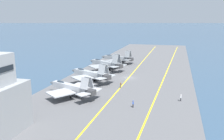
% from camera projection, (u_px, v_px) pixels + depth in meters
% --- Properties ---
extents(ground_plane, '(2000.00, 2000.00, 0.00)m').
position_uv_depth(ground_plane, '(129.00, 79.00, 79.38)').
color(ground_plane, '#334C66').
extents(carrier_deck, '(207.78, 41.11, 0.40)m').
position_uv_depth(carrier_deck, '(129.00, 78.00, 79.34)').
color(carrier_deck, '#565659').
rests_on(carrier_deck, ground).
extents(deck_stripe_foul_line, '(186.87, 7.64, 0.01)m').
position_uv_depth(deck_stripe_foul_line, '(163.00, 80.00, 76.33)').
color(deck_stripe_foul_line, yellow).
rests_on(deck_stripe_foul_line, carrier_deck).
extents(deck_stripe_centerline, '(187.00, 0.36, 0.01)m').
position_uv_depth(deck_stripe_centerline, '(129.00, 78.00, 79.29)').
color(deck_stripe_centerline, yellow).
rests_on(deck_stripe_centerline, carrier_deck).
extents(parked_jet_nearest, '(13.42, 15.92, 5.92)m').
position_uv_depth(parked_jet_nearest, '(71.00, 88.00, 59.55)').
color(parked_jet_nearest, '#A8AAAF').
rests_on(parked_jet_nearest, carrier_deck).
extents(parked_jet_second, '(12.83, 16.48, 6.25)m').
position_uv_depth(parked_jet_second, '(90.00, 74.00, 73.88)').
color(parked_jet_second, '#9EA3A8').
rests_on(parked_jet_second, carrier_deck).
extents(parked_jet_third, '(14.20, 16.76, 6.79)m').
position_uv_depth(parked_jet_third, '(106.00, 64.00, 90.28)').
color(parked_jet_third, '#93999E').
rests_on(parked_jet_third, carrier_deck).
extents(parked_jet_fourth, '(13.55, 15.84, 5.98)m').
position_uv_depth(parked_jet_fourth, '(117.00, 58.00, 104.45)').
color(parked_jet_fourth, gray).
rests_on(parked_jet_fourth, carrier_deck).
extents(crew_white_vest, '(0.40, 0.29, 1.70)m').
position_uv_depth(crew_white_vest, '(181.00, 97.00, 56.70)').
color(crew_white_vest, '#232328').
rests_on(crew_white_vest, carrier_deck).
extents(crew_blue_vest, '(0.42, 0.32, 1.70)m').
position_uv_depth(crew_blue_vest, '(133.00, 104.00, 52.66)').
color(crew_blue_vest, '#232328').
rests_on(crew_blue_vest, carrier_deck).
extents(crew_brown_vest, '(0.34, 0.43, 1.73)m').
position_uv_depth(crew_brown_vest, '(121.00, 85.00, 67.56)').
color(crew_brown_vest, '#4C473D').
rests_on(crew_brown_vest, carrier_deck).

